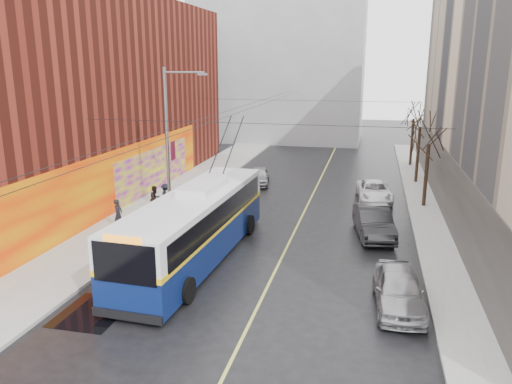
% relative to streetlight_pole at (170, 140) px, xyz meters
% --- Properties ---
extents(ground, '(140.00, 140.00, 0.00)m').
position_rel_streetlight_pole_xyz_m(ground, '(6.14, -10.00, -4.85)').
color(ground, black).
rests_on(ground, ground).
extents(sidewalk_left, '(4.00, 60.00, 0.15)m').
position_rel_streetlight_pole_xyz_m(sidewalk_left, '(-1.86, 2.00, -4.77)').
color(sidewalk_left, gray).
rests_on(sidewalk_left, ground).
extents(sidewalk_right, '(2.00, 60.00, 0.15)m').
position_rel_streetlight_pole_xyz_m(sidewalk_right, '(15.14, 2.00, -4.77)').
color(sidewalk_right, gray).
rests_on(sidewalk_right, ground).
extents(lane_line, '(0.12, 50.00, 0.01)m').
position_rel_streetlight_pole_xyz_m(lane_line, '(7.64, 4.00, -4.84)').
color(lane_line, '#BFB74C').
rests_on(lane_line, ground).
extents(building_left, '(12.11, 36.00, 14.00)m').
position_rel_streetlight_pole_xyz_m(building_left, '(-9.85, 3.99, 2.14)').
color(building_left, '#5A1B12').
rests_on(building_left, ground).
extents(building_far, '(20.50, 12.10, 18.00)m').
position_rel_streetlight_pole_xyz_m(building_far, '(0.14, 34.99, 4.17)').
color(building_far, gray).
rests_on(building_far, ground).
extents(streetlight_pole, '(2.65, 0.60, 9.00)m').
position_rel_streetlight_pole_xyz_m(streetlight_pole, '(0.00, 0.00, 0.00)').
color(streetlight_pole, slate).
rests_on(streetlight_pole, ground).
extents(catenary_wires, '(18.00, 60.00, 0.22)m').
position_rel_streetlight_pole_xyz_m(catenary_wires, '(3.60, 4.77, 1.40)').
color(catenary_wires, black).
extents(tree_near, '(3.20, 3.20, 6.40)m').
position_rel_streetlight_pole_xyz_m(tree_near, '(15.14, 6.00, 0.13)').
color(tree_near, black).
rests_on(tree_near, ground).
extents(tree_mid, '(3.20, 3.20, 6.68)m').
position_rel_streetlight_pole_xyz_m(tree_mid, '(15.14, 13.00, 0.41)').
color(tree_mid, black).
rests_on(tree_mid, ground).
extents(tree_far, '(3.20, 3.20, 6.57)m').
position_rel_streetlight_pole_xyz_m(tree_far, '(15.14, 20.00, 0.30)').
color(tree_far, black).
rests_on(tree_far, ground).
extents(puddle, '(2.35, 2.87, 0.01)m').
position_rel_streetlight_pole_xyz_m(puddle, '(1.62, -11.85, -4.84)').
color(puddle, black).
rests_on(puddle, ground).
extents(pigeons_flying, '(5.28, 2.14, 1.68)m').
position_rel_streetlight_pole_xyz_m(pigeons_flying, '(3.83, 0.08, 3.10)').
color(pigeons_flying, slate).
extents(trolleybus, '(3.54, 13.33, 6.26)m').
position_rel_streetlight_pole_xyz_m(trolleybus, '(3.66, -5.95, -3.11)').
color(trolleybus, '#091748').
rests_on(trolleybus, ground).
extents(parked_car_a, '(2.09, 4.62, 1.54)m').
position_rel_streetlight_pole_xyz_m(parked_car_a, '(12.93, -8.82, -4.08)').
color(parked_car_a, '#9F9FA3').
rests_on(parked_car_a, ground).
extents(parked_car_b, '(2.53, 5.12, 1.61)m').
position_rel_streetlight_pole_xyz_m(parked_car_b, '(11.94, -0.51, -4.04)').
color(parked_car_b, '#242427').
rests_on(parked_car_b, ground).
extents(parked_car_c, '(2.72, 5.00, 1.33)m').
position_rel_streetlight_pole_xyz_m(parked_car_c, '(11.94, 7.02, -4.18)').
color(parked_car_c, white).
rests_on(parked_car_c, ground).
extents(following_car, '(2.21, 4.11, 1.33)m').
position_rel_streetlight_pole_xyz_m(following_car, '(3.13, 9.89, -4.18)').
color(following_car, '#A2A2A6').
rests_on(following_car, ground).
extents(pedestrian_a, '(0.42, 0.63, 1.74)m').
position_rel_streetlight_pole_xyz_m(pedestrian_a, '(-1.97, -3.03, -3.83)').
color(pedestrian_a, black).
rests_on(pedestrian_a, sidewalk_left).
extents(pedestrian_b, '(0.88, 0.99, 1.70)m').
position_rel_streetlight_pole_xyz_m(pedestrian_b, '(-1.34, 0.51, -3.85)').
color(pedestrian_b, black).
rests_on(pedestrian_b, sidewalk_left).
extents(pedestrian_c, '(0.90, 1.19, 1.63)m').
position_rel_streetlight_pole_xyz_m(pedestrian_c, '(-1.07, 1.49, -3.88)').
color(pedestrian_c, black).
rests_on(pedestrian_c, sidewalk_left).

